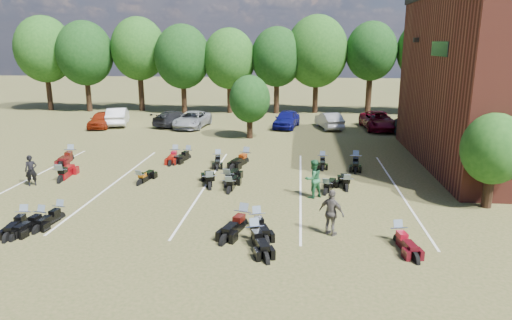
# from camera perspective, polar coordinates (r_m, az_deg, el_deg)

# --- Properties ---
(ground) EXTENTS (160.00, 160.00, 0.00)m
(ground) POSITION_cam_1_polar(r_m,az_deg,el_deg) (21.09, 0.12, -5.90)
(ground) COLOR brown
(ground) RESTS_ON ground
(car_0) EXTENTS (2.11, 4.30, 1.41)m
(car_0) POSITION_cam_1_polar(r_m,az_deg,el_deg) (42.86, -18.73, 4.81)
(car_0) COLOR maroon
(car_0) RESTS_ON ground
(car_1) EXTENTS (2.93, 5.08, 1.58)m
(car_1) POSITION_cam_1_polar(r_m,az_deg,el_deg) (43.80, -16.91, 5.26)
(car_1) COLOR silver
(car_1) RESTS_ON ground
(car_2) EXTENTS (2.88, 5.32, 1.42)m
(car_2) POSITION_cam_1_polar(r_m,az_deg,el_deg) (40.96, -7.98, 5.02)
(car_2) COLOR gray
(car_2) RESTS_ON ground
(car_3) EXTENTS (3.74, 5.12, 1.38)m
(car_3) POSITION_cam_1_polar(r_m,az_deg,el_deg) (42.05, -10.08, 5.16)
(car_3) COLOR black
(car_3) RESTS_ON ground
(car_4) EXTENTS (2.61, 4.78, 1.54)m
(car_4) POSITION_cam_1_polar(r_m,az_deg,el_deg) (40.57, 3.85, 5.13)
(car_4) COLOR #0C0D5A
(car_4) RESTS_ON ground
(car_5) EXTENTS (2.47, 4.51, 1.41)m
(car_5) POSITION_cam_1_polar(r_m,az_deg,el_deg) (40.68, 9.12, 4.91)
(car_5) COLOR #A9AAA5
(car_5) RESTS_ON ground
(car_6) EXTENTS (2.90, 5.62, 1.51)m
(car_6) POSITION_cam_1_polar(r_m,az_deg,el_deg) (41.11, 15.05, 4.77)
(car_6) COLOR #550415
(car_6) RESTS_ON ground
(car_7) EXTENTS (2.12, 4.53, 1.28)m
(car_7) POSITION_cam_1_polar(r_m,az_deg,el_deg) (39.93, 17.83, 4.12)
(car_7) COLOR #38373C
(car_7) RESTS_ON ground
(person_black) EXTENTS (0.71, 0.62, 1.64)m
(person_black) POSITION_cam_1_polar(r_m,az_deg,el_deg) (26.71, -26.30, -1.19)
(person_black) COLOR black
(person_black) RESTS_ON ground
(person_green) EXTENTS (1.17, 1.12, 1.90)m
(person_green) POSITION_cam_1_polar(r_m,az_deg,el_deg) (22.26, 7.14, -2.33)
(person_green) COLOR #25633B
(person_green) RESTS_ON ground
(person_grey) EXTENTS (1.15, 0.99, 1.85)m
(person_grey) POSITION_cam_1_polar(r_m,az_deg,el_deg) (18.07, 9.43, -6.53)
(person_grey) COLOR #534D47
(person_grey) RESTS_ON ground
(motorcycle_0) EXTENTS (0.98, 2.22, 1.19)m
(motorcycle_0) POSITION_cam_1_polar(r_m,az_deg,el_deg) (21.39, -26.91, -7.25)
(motorcycle_0) COLOR black
(motorcycle_0) RESTS_ON ground
(motorcycle_1) EXTENTS (0.96, 2.15, 1.16)m
(motorcycle_1) POSITION_cam_1_polar(r_m,az_deg,el_deg) (21.10, -25.22, -7.34)
(motorcycle_1) COLOR black
(motorcycle_1) RESTS_ON ground
(motorcycle_2) EXTENTS (0.89, 2.13, 1.15)m
(motorcycle_2) POSITION_cam_1_polar(r_m,az_deg,el_deg) (21.48, -23.27, -6.75)
(motorcycle_2) COLOR black
(motorcycle_2) RESTS_ON ground
(motorcycle_3) EXTENTS (1.44, 2.40, 1.27)m
(motorcycle_3) POSITION_cam_1_polar(r_m,az_deg,el_deg) (17.60, -0.15, -10.18)
(motorcycle_3) COLOR black
(motorcycle_3) RESTS_ON ground
(motorcycle_4) EXTENTS (1.36, 2.32, 1.23)m
(motorcycle_4) POSITION_cam_1_polar(r_m,az_deg,el_deg) (18.87, 0.14, -8.43)
(motorcycle_4) COLOR black
(motorcycle_4) RESTS_ON ground
(motorcycle_5) EXTENTS (1.44, 2.55, 1.35)m
(motorcycle_5) POSITION_cam_1_polar(r_m,az_deg,el_deg) (18.97, -1.65, -8.31)
(motorcycle_5) COLOR black
(motorcycle_5) RESTS_ON ground
(motorcycle_6) EXTENTS (1.07, 2.25, 1.21)m
(motorcycle_6) POSITION_cam_1_polar(r_m,az_deg,el_deg) (18.36, 17.28, -9.81)
(motorcycle_6) COLOR #3F0910
(motorcycle_6) RESTS_ON ground
(motorcycle_7) EXTENTS (1.09, 2.60, 1.41)m
(motorcycle_7) POSITION_cam_1_polar(r_m,az_deg,el_deg) (26.98, -23.20, -2.52)
(motorcycle_7) COLOR maroon
(motorcycle_7) RESTS_ON ground
(motorcycle_8) EXTENTS (0.97, 2.13, 1.15)m
(motorcycle_8) POSITION_cam_1_polar(r_m,az_deg,el_deg) (25.11, -14.30, -2.99)
(motorcycle_8) COLOR black
(motorcycle_8) RESTS_ON ground
(motorcycle_9) EXTENTS (1.36, 2.54, 1.35)m
(motorcycle_9) POSITION_cam_1_polar(r_m,az_deg,el_deg) (23.81, -5.81, -3.56)
(motorcycle_9) COLOR black
(motorcycle_9) RESTS_ON ground
(motorcycle_10) EXTENTS (0.85, 2.31, 1.26)m
(motorcycle_10) POSITION_cam_1_polar(r_m,az_deg,el_deg) (23.09, -3.37, -4.09)
(motorcycle_10) COLOR black
(motorcycle_10) RESTS_ON ground
(motorcycle_11) EXTENTS (1.15, 2.50, 1.34)m
(motorcycle_11) POSITION_cam_1_polar(r_m,az_deg,el_deg) (24.18, -3.58, -3.23)
(motorcycle_11) COLOR black
(motorcycle_11) RESTS_ON ground
(motorcycle_12) EXTENTS (1.29, 2.21, 1.18)m
(motorcycle_12) POSITION_cam_1_polar(r_m,az_deg,el_deg) (23.11, 8.72, -4.22)
(motorcycle_12) COLOR black
(motorcycle_12) RESTS_ON ground
(motorcycle_13) EXTENTS (0.74, 2.22, 1.24)m
(motorcycle_13) POSITION_cam_1_polar(r_m,az_deg,el_deg) (23.87, 11.22, -3.73)
(motorcycle_13) COLOR black
(motorcycle_13) RESTS_ON ground
(motorcycle_14) EXTENTS (1.13, 2.57, 1.39)m
(motorcycle_14) POSITION_cam_1_polar(r_m,az_deg,el_deg) (31.69, -22.09, -0.00)
(motorcycle_14) COLOR #40090B
(motorcycle_14) RESTS_ON ground
(motorcycle_15) EXTENTS (0.87, 2.32, 1.27)m
(motorcycle_15) POSITION_cam_1_polar(r_m,az_deg,el_deg) (30.12, -10.03, 0.15)
(motorcycle_15) COLOR maroon
(motorcycle_15) RESTS_ON ground
(motorcycle_16) EXTENTS (1.24, 2.28, 1.21)m
(motorcycle_16) POSITION_cam_1_polar(r_m,az_deg,el_deg) (30.02, -8.50, 0.16)
(motorcycle_16) COLOR black
(motorcycle_16) RESTS_ON ground
(motorcycle_17) EXTENTS (1.55, 2.61, 1.39)m
(motorcycle_17) POSITION_cam_1_polar(r_m,az_deg,el_deg) (28.68, -1.31, -0.36)
(motorcycle_17) COLOR black
(motorcycle_17) RESTS_ON ground
(motorcycle_18) EXTENTS (0.98, 2.22, 1.19)m
(motorcycle_18) POSITION_cam_1_polar(r_m,az_deg,el_deg) (28.71, -4.76, -0.39)
(motorcycle_18) COLOR black
(motorcycle_18) RESTS_ON ground
(motorcycle_19) EXTENTS (0.70, 2.03, 1.12)m
(motorcycle_19) POSITION_cam_1_polar(r_m,az_deg,el_deg) (28.70, 8.28, -0.50)
(motorcycle_19) COLOR black
(motorcycle_19) RESTS_ON ground
(motorcycle_20) EXTENTS (0.99, 2.37, 1.28)m
(motorcycle_20) POSITION_cam_1_polar(r_m,az_deg,el_deg) (28.71, 12.30, -0.68)
(motorcycle_20) COLOR black
(motorcycle_20) RESTS_ON ground
(tree_line) EXTENTS (56.00, 6.00, 9.79)m
(tree_line) POSITION_cam_1_polar(r_m,az_deg,el_deg) (48.77, 2.14, 13.27)
(tree_line) COLOR black
(tree_line) RESTS_ON ground
(young_tree_near_building) EXTENTS (2.80, 2.80, 4.16)m
(young_tree_near_building) POSITION_cam_1_polar(r_m,az_deg,el_deg) (22.90, 27.56, 1.24)
(young_tree_near_building) COLOR black
(young_tree_near_building) RESTS_ON ground
(young_tree_midfield) EXTENTS (3.20, 3.20, 4.70)m
(young_tree_midfield) POSITION_cam_1_polar(r_m,az_deg,el_deg) (35.64, -0.79, 7.64)
(young_tree_midfield) COLOR black
(young_tree_midfield) RESTS_ON ground
(parking_lines) EXTENTS (20.10, 14.00, 0.01)m
(parking_lines) POSITION_cam_1_polar(r_m,az_deg,el_deg) (24.32, -6.29, -3.17)
(parking_lines) COLOR silver
(parking_lines) RESTS_ON ground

